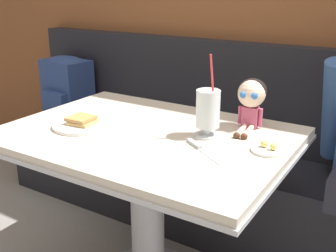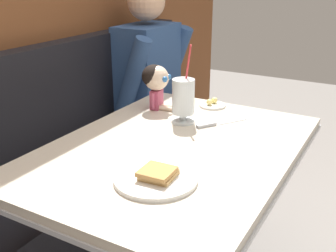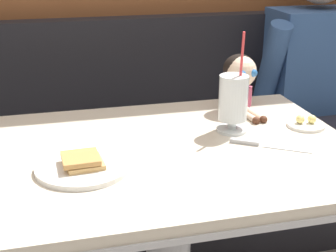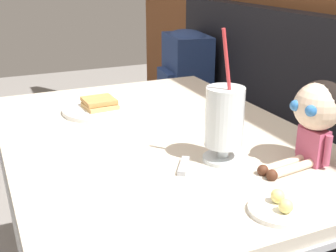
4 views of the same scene
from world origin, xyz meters
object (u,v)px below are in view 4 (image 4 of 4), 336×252
seated_doll (317,111)px  toast_plate (102,108)px  butter_saucer (280,208)px  backpack (186,67)px  butter_knife (182,173)px  milkshake_glass (224,120)px

seated_doll → toast_plate: bearing=-149.0°
butter_saucer → backpack: (-1.51, 0.54, -0.09)m
backpack → seated_doll: bearing=-14.0°
toast_plate → butter_knife: size_ratio=1.21×
toast_plate → backpack: (-0.78, 0.68, -0.09)m
milkshake_glass → butter_saucer: milkshake_glass is taller
toast_plate → butter_saucer: toast_plate is taller
toast_plate → butter_saucer: size_ratio=2.08×
milkshake_glass → butter_saucer: (0.25, -0.02, -0.09)m
butter_saucer → backpack: 1.61m
backpack → milkshake_glass: bearing=-22.5°
milkshake_glass → toast_plate: bearing=-161.4°
butter_saucer → backpack: backpack is taller
butter_saucer → toast_plate: bearing=-169.0°
butter_saucer → seated_doll: size_ratio=0.53×
butter_knife → seated_doll: seated_doll is taller
milkshake_glass → seated_doll: size_ratio=1.40×
toast_plate → milkshake_glass: 0.51m
butter_saucer → backpack: size_ratio=0.30×
butter_knife → milkshake_glass: bearing=103.5°
toast_plate → backpack: bearing=138.9°
milkshake_glass → seated_doll: milkshake_glass is taller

